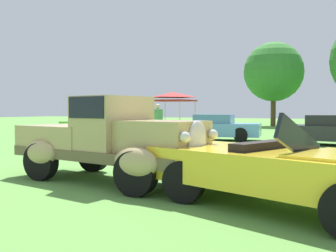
{
  "coord_description": "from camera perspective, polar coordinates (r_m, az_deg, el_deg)",
  "views": [
    {
      "loc": [
        4.93,
        -6.92,
        1.44
      ],
      "look_at": [
        0.49,
        1.37,
        1.06
      ],
      "focal_mm": 43.0,
      "sensor_mm": 36.0,
      "label": 1
    }
  ],
  "objects": [
    {
      "name": "ground_plane",
      "position": [
        8.62,
        -7.28,
        -7.3
      ],
      "size": [
        120.0,
        120.0,
        0.0
      ],
      "primitive_type": "plane",
      "color": "#568C3D"
    },
    {
      "name": "neighbor_convertible",
      "position": [
        6.05,
        16.87,
        -5.94
      ],
      "size": [
        4.44,
        2.84,
        1.4
      ],
      "color": "yellow",
      "rests_on": "ground_plane"
    },
    {
      "name": "show_car_skyblue",
      "position": [
        19.15,
        6.91,
        -0.21
      ],
      "size": [
        4.22,
        2.39,
        1.22
      ],
      "color": "#669EDB",
      "rests_on": "ground_plane"
    },
    {
      "name": "canopy_tent_left_field",
      "position": [
        28.98,
        0.58,
        4.26
      ],
      "size": [
        2.79,
        2.79,
        2.71
      ],
      "color": "#B7B7BC",
      "rests_on": "ground_plane"
    },
    {
      "name": "show_car_lime",
      "position": [
        22.35,
        -9.97,
        0.13
      ],
      "size": [
        4.15,
        2.24,
        1.22
      ],
      "color": "#60C62D",
      "rests_on": "ground_plane"
    },
    {
      "name": "spectator_between_cars",
      "position": [
        17.23,
        -1.48,
        0.57
      ],
      "size": [
        0.46,
        0.36,
        1.69
      ],
      "color": "#283351",
      "rests_on": "ground_plane"
    },
    {
      "name": "feature_pickup_truck",
      "position": [
        8.1,
        -8.26,
        -1.75
      ],
      "size": [
        4.51,
        2.3,
        1.7
      ],
      "color": "brown",
      "rests_on": "ground_plane"
    },
    {
      "name": "treeline_far_left",
      "position": [
        36.57,
        14.74,
        7.42
      ],
      "size": [
        5.17,
        5.17,
        7.34
      ],
      "color": "brown",
      "rests_on": "ground_plane"
    }
  ]
}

